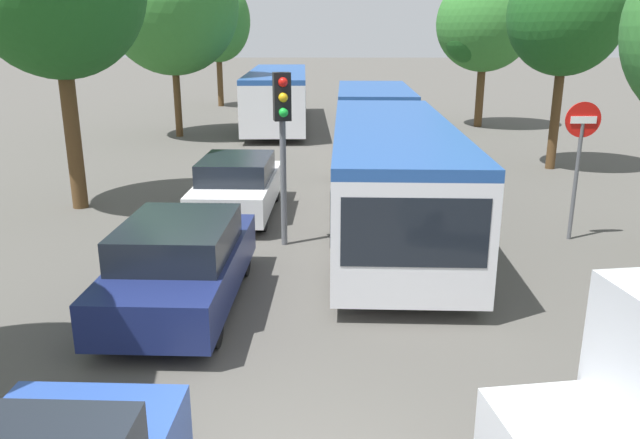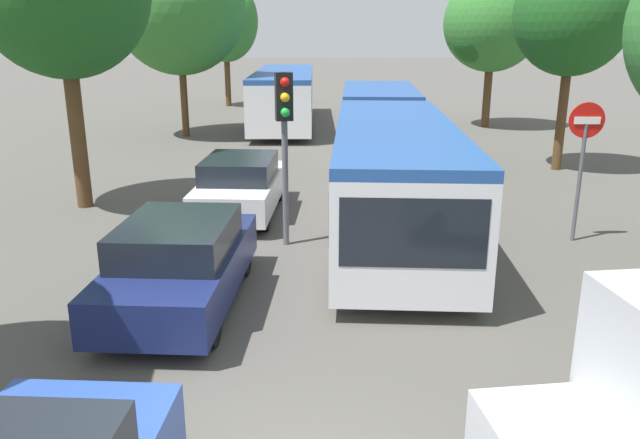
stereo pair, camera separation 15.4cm
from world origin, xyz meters
TOP-DOWN VIEW (x-y plane):
  - articulated_bus at (1.78, 11.71)m, footprint 2.86×15.82m
  - city_bus_rear at (-1.85, 24.35)m, footprint 2.85×11.32m
  - queued_car_navy at (-1.94, 4.58)m, footprint 1.85×4.11m
  - queued_car_white at (-1.74, 9.68)m, footprint 1.80×4.00m
  - traffic_light at (-0.53, 7.53)m, footprint 0.37×0.39m
  - no_entry_sign at (5.35, 7.93)m, footprint 0.70×0.08m
  - tree_left_far at (-5.66, 21.04)m, footprint 5.18×5.18m
  - tree_left_distant at (-5.67, 31.78)m, footprint 3.63×3.63m
  - tree_right_mid at (7.40, 14.87)m, footprint 3.40×3.40m
  - tree_right_far at (7.12, 23.83)m, footprint 4.19×4.19m

SIDE VIEW (x-z plane):
  - queued_car_white at x=-1.74m, z-range 0.01..1.38m
  - queued_car_navy at x=-1.94m, z-range 0.01..1.42m
  - articulated_bus at x=1.78m, z-range 0.18..2.52m
  - city_bus_rear at x=-1.85m, z-range 0.19..2.61m
  - no_entry_sign at x=5.35m, z-range 0.47..3.29m
  - traffic_light at x=-0.53m, z-range 0.80..4.20m
  - tree_right_far at x=7.12m, z-range 1.09..7.63m
  - tree_right_mid at x=7.40m, z-range 1.31..7.75m
  - tree_left_distant at x=-5.67m, z-range 1.21..8.15m
  - tree_left_far at x=-5.66m, z-range 1.21..8.98m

